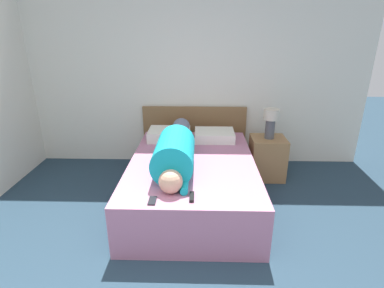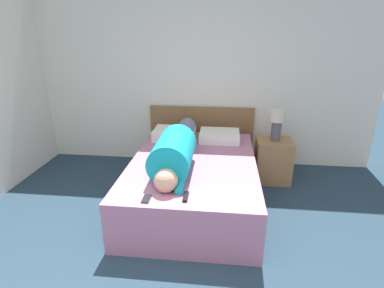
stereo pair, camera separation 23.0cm
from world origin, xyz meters
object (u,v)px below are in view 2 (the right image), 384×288
table_lamp (277,122)px  pillow_near_headboard (175,134)px  nightstand (273,160)px  person_lying (176,149)px  pillow_second (219,136)px  bed (193,181)px  tv_remote (186,197)px  cell_phone (146,199)px

table_lamp → pillow_near_headboard: 1.31m
nightstand → person_lying: 1.43m
nightstand → pillow_near_headboard: bearing=178.4°
pillow_second → bed: bearing=-111.8°
pillow_second → tv_remote: size_ratio=3.39×
cell_phone → pillow_near_headboard: bearing=90.2°
pillow_second → tv_remote: bearing=-99.8°
table_lamp → pillow_second: 0.74m
bed → pillow_second: 0.79m
pillow_near_headboard → tv_remote: pillow_near_headboard is taller
table_lamp → cell_phone: table_lamp is taller
pillow_near_headboard → table_lamp: bearing=-1.6°
pillow_second → cell_phone: (-0.58, -1.53, -0.05)m
nightstand → person_lying: person_lying is taller
person_lying → nightstand: bearing=33.1°
bed → nightstand: (0.97, 0.64, 0.02)m
bed → pillow_second: bearing=68.2°
bed → table_lamp: (0.97, 0.64, 0.53)m
cell_phone → bed: bearing=69.8°
table_lamp → cell_phone: bearing=-130.8°
bed → nightstand: bearing=33.2°
pillow_near_headboard → tv_remote: bearing=-77.1°
cell_phone → nightstand: bearing=49.2°
pillow_near_headboard → bed: bearing=-64.7°
bed → tv_remote: tv_remote is taller
bed → cell_phone: 0.95m
nightstand → tv_remote: bearing=-123.8°
pillow_near_headboard → nightstand: bearing=-1.6°
table_lamp → pillow_second: bearing=177.0°
bed → pillow_second: (0.27, 0.68, 0.32)m
table_lamp → person_lying: table_lamp is taller
nightstand → pillow_near_headboard: size_ratio=1.04×
table_lamp → person_lying: bearing=-146.9°
person_lying → pillow_near_headboard: size_ratio=3.16×
table_lamp → tv_remote: (-0.96, -1.43, -0.27)m
table_lamp → bed: bearing=-146.8°
nightstand → pillow_near_headboard: pillow_near_headboard is taller
table_lamp → cell_phone: size_ratio=2.96×
person_lying → pillow_near_headboard: person_lying is taller
bed → pillow_near_headboard: size_ratio=3.66×
nightstand → table_lamp: 0.51m
tv_remote → cell_phone: 0.34m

